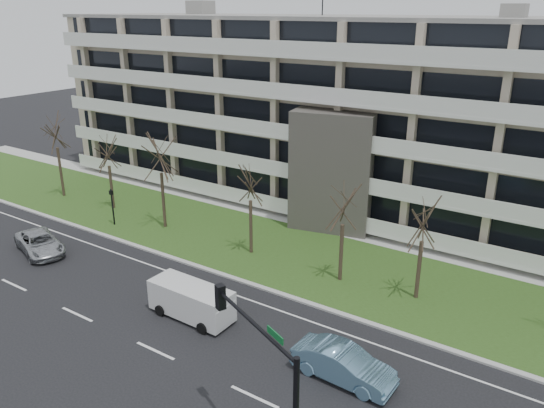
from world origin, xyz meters
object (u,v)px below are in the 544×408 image
Objects in this scene: blue_sedan at (343,364)px; traffic_signal at (266,379)px; white_van at (192,299)px; silver_pickup at (40,243)px; pedestrian_signal at (112,202)px.

blue_sedan is 0.77× the size of traffic_signal.
white_van reaches higher than blue_sedan.
traffic_signal reaches higher than white_van.
silver_pickup is 1.04× the size of blue_sedan.
traffic_signal is 26.30m from pedestrian_signal.
pedestrian_signal is at bearing 155.64° from white_van.
pedestrian_signal reaches higher than white_van.
silver_pickup is at bearing -171.84° from traffic_signal.
silver_pickup is 23.40m from blue_sedan.
white_van is at bearing -73.89° from silver_pickup.
pedestrian_signal is at bearing 174.93° from traffic_signal.
silver_pickup is 1.02× the size of white_van.
white_van is at bearing 169.45° from traffic_signal.
white_van is at bearing -14.13° from pedestrian_signal.
pedestrian_signal is (-13.81, 6.50, 0.77)m from white_van.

